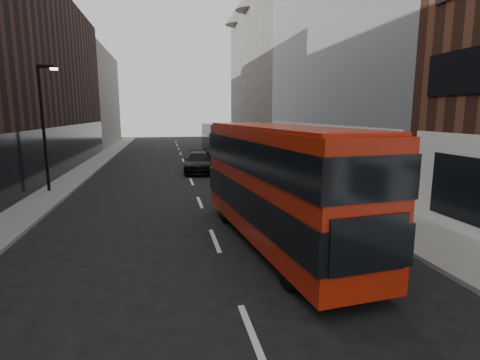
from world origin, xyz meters
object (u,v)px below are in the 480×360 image
red_bus (277,180)px  grey_bus (216,138)px  street_lamp (44,120)px  car_b (227,166)px  car_a (250,194)px  car_c (199,162)px

red_bus → grey_bus: (2.05, 30.61, -0.53)m
street_lamp → car_b: (10.96, 3.76, -3.41)m
car_a → street_lamp: bearing=157.4°
red_bus → street_lamp: bearing=127.5°
grey_bus → car_c: bearing=-103.8°
red_bus → car_c: (-1.18, 17.03, -1.52)m
red_bus → grey_bus: size_ratio=1.02×
street_lamp → car_c: size_ratio=1.32×
street_lamp → grey_bus: street_lamp is taller
red_bus → car_b: red_bus is taller
car_a → red_bus: bearing=-84.1°
red_bus → grey_bus: 30.69m
car_a → car_c: bearing=103.5°
red_bus → grey_bus: bearing=80.1°
street_lamp → red_bus: street_lamp is taller
red_bus → car_b: 14.67m
grey_bus → car_a: (-1.93, -25.81, -0.98)m
car_b → car_c: car_c is taller
grey_bus → street_lamp: bearing=-122.4°
street_lamp → red_bus: 15.04m
street_lamp → car_a: size_ratio=1.54×
red_bus → car_c: 17.14m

